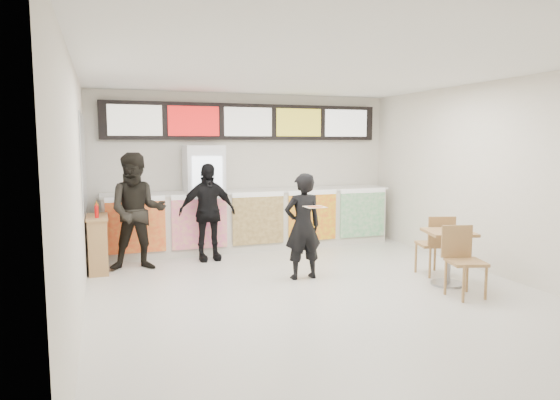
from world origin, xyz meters
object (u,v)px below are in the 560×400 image
customer_left (137,212)px  service_counter (253,219)px  customer_main (303,226)px  cafe_table (448,248)px  drinks_fridge (204,199)px  condiment_ledge (98,243)px  customer_mid (207,212)px

customer_left → service_counter: bearing=29.0°
service_counter → customer_main: 2.33m
service_counter → cafe_table: 3.87m
drinks_fridge → customer_main: 2.56m
condiment_ledge → customer_main: bearing=-26.9°
service_counter → customer_main: customer_main is taller
service_counter → condiment_ledge: service_counter is taller
service_counter → drinks_fridge: 1.03m
customer_mid → condiment_ledge: (-1.80, -0.19, -0.39)m
customer_main → customer_left: bearing=-32.6°
cafe_table → customer_left: bearing=165.1°
customer_mid → cafe_table: customer_mid is taller
cafe_table → condiment_ledge: size_ratio=1.56×
service_counter → condiment_ledge: (-2.82, -0.84, -0.11)m
customer_mid → cafe_table: bearing=-45.7°
drinks_fridge → customer_mid: size_ratio=1.18×
service_counter → customer_mid: size_ratio=3.27×
drinks_fridge → cafe_table: drinks_fridge is taller
customer_mid → customer_left: bearing=-170.8°
condiment_ledge → customer_left: bearing=-7.3°
customer_left → condiment_ledge: (-0.61, 0.08, -0.49)m
service_counter → customer_left: bearing=-157.3°
cafe_table → condiment_ledge: 5.38m
customer_left → customer_mid: customer_left is taller
drinks_fridge → cafe_table: (2.88, -3.37, -0.45)m
service_counter → cafe_table: (1.94, -3.35, -0.02)m
cafe_table → condiment_ledge: condiment_ledge is taller
cafe_table → condiment_ledge: bearing=167.7°
cafe_table → drinks_fridge: bearing=146.0°
customer_left → customer_mid: (1.19, 0.26, -0.10)m
cafe_table → customer_mid: bearing=153.2°
customer_main → service_counter: bearing=-88.9°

